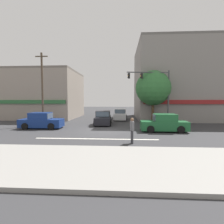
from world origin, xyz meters
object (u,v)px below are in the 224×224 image
utility_pole_near_left (42,88)px  sedan_crossing_leftbound (120,115)px  pedestrian_foreground_with_bag (132,129)px  traffic_light_mast (157,87)px  sedan_parked_curbside (41,121)px  street_tree (153,88)px  utility_pole_far_right (161,91)px  sedan_waiting_far (103,118)px  sedan_crossing_rightbound (164,124)px

utility_pole_near_left → sedan_crossing_leftbound: size_ratio=1.95×
sedan_crossing_leftbound → pedestrian_foreground_with_bag: size_ratio=2.48×
traffic_light_mast → sedan_parked_curbside: size_ratio=1.50×
sedan_parked_curbside → pedestrian_foreground_with_bag: pedestrian_foreground_with_bag is taller
street_tree → traffic_light_mast: 1.13m
utility_pole_far_right → sedan_crossing_leftbound: size_ratio=1.91×
utility_pole_far_right → utility_pole_near_left: bearing=-162.2°
street_tree → sedan_crossing_leftbound: size_ratio=1.54×
street_tree → utility_pole_far_right: bearing=59.2°
traffic_light_mast → pedestrian_foreground_with_bag: size_ratio=3.71×
street_tree → sedan_waiting_far: bearing=-167.6°
pedestrian_foreground_with_bag → utility_pole_near_left: bearing=140.4°
utility_pole_far_right → sedan_crossing_leftbound: utility_pole_far_right is taller
traffic_light_mast → sedan_crossing_rightbound: 5.65m
sedan_crossing_leftbound → pedestrian_foreground_with_bag: 13.81m
utility_pole_far_right → sedan_crossing_rightbound: utility_pole_far_right is taller
utility_pole_far_right → sedan_crossing_rightbound: 8.73m
utility_pole_near_left → sedan_waiting_far: bearing=6.4°
sedan_crossing_leftbound → sedan_crossing_rightbound: bearing=-66.1°
utility_pole_near_left → sedan_crossing_leftbound: (8.70, 5.78, -3.48)m
traffic_light_mast → pedestrian_foreground_with_bag: 10.12m
sedan_waiting_far → traffic_light_mast: bearing=1.9°
traffic_light_mast → utility_pole_near_left: bearing=-175.7°
utility_pole_near_left → sedan_parked_curbside: 4.31m
utility_pole_far_right → sedan_parked_curbside: bearing=-152.5°
street_tree → sedan_crossing_rightbound: (0.08, -5.45, -3.56)m
utility_pole_far_right → sedan_parked_curbside: (-13.22, -6.90, -3.39)m
utility_pole_near_left → pedestrian_foreground_with_bag: size_ratio=4.84×
pedestrian_foreground_with_bag → sedan_crossing_rightbound: bearing=56.0°
street_tree → sedan_waiting_far: (-5.89, -1.30, -3.56)m
utility_pole_near_left → sedan_crossing_leftbound: utility_pole_near_left is taller
street_tree → utility_pole_near_left: 12.85m
utility_pole_far_right → sedan_crossing_rightbound: (-1.39, -7.93, -3.39)m
street_tree → sedan_crossing_leftbound: street_tree is taller
sedan_crossing_leftbound → pedestrian_foreground_with_bag: (0.96, -13.78, 0.24)m
traffic_light_mast → sedan_parked_curbside: 12.99m
sedan_waiting_far → sedan_parked_curbside: size_ratio=1.00×
pedestrian_foreground_with_bag → sedan_parked_curbside: bearing=147.2°
utility_pole_far_right → traffic_light_mast: 3.77m
sedan_parked_curbside → pedestrian_foreground_with_bag: 10.39m
traffic_light_mast → sedan_crossing_leftbound: (-4.27, 4.81, -3.59)m
sedan_crossing_rightbound → sedan_parked_curbside: 11.88m
sedan_parked_curbside → street_tree: bearing=20.6°
traffic_light_mast → sedan_crossing_rightbound: size_ratio=1.50×
utility_pole_near_left → sedan_crossing_rightbound: bearing=-14.9°
street_tree → utility_pole_far_right: size_ratio=0.81×
street_tree → sedan_crossing_rightbound: street_tree is taller
sedan_crossing_rightbound → pedestrian_foreground_with_bag: (-3.10, -4.60, 0.24)m
sedan_crossing_rightbound → pedestrian_foreground_with_bag: pedestrian_foreground_with_bag is taller
sedan_parked_curbside → sedan_crossing_leftbound: 11.25m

